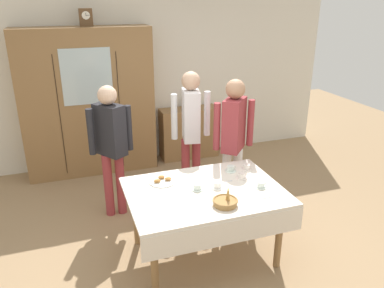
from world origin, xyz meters
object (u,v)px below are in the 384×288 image
at_px(mantel_clock, 86,17).
at_px(bread_basket, 225,202).
at_px(tea_cup_center, 231,169).
at_px(wall_cabinet, 89,103).
at_px(spoon_far_right, 268,197).
at_px(person_by_cabinet, 191,124).
at_px(tea_cup_mid_right, 261,185).
at_px(person_behind_table_left, 111,139).
at_px(dining_table, 206,201).
at_px(person_beside_shelf, 234,134).
at_px(tea_cup_near_left, 247,167).
at_px(spoon_mid_right, 229,181).
at_px(pastry_plate, 162,181).
at_px(tea_cup_front_edge, 242,176).
at_px(tea_cup_far_left, 217,186).
at_px(tea_cup_far_right, 197,187).
at_px(book_stack, 189,105).
at_px(bookshelf_low, 189,133).

bearing_deg(mantel_clock, bread_basket, -72.77).
bearing_deg(tea_cup_center, wall_cabinet, 120.83).
xyz_separation_m(bread_basket, spoon_far_right, (0.45, -0.01, -0.03)).
xyz_separation_m(bread_basket, person_by_cabinet, (0.18, 1.54, 0.26)).
distance_m(tea_cup_mid_right, person_behind_table_left, 1.85).
height_order(dining_table, person_beside_shelf, person_beside_shelf).
relative_size(dining_table, mantel_clock, 6.48).
relative_size(tea_cup_near_left, spoon_mid_right, 1.09).
bearing_deg(pastry_plate, tea_cup_front_edge, -13.05).
bearing_deg(wall_cabinet, tea_cup_front_edge, -60.68).
bearing_deg(person_beside_shelf, tea_cup_mid_right, -95.25).
bearing_deg(tea_cup_far_left, person_behind_table_left, 128.59).
xyz_separation_m(dining_table, wall_cabinet, (-0.90, 2.59, 0.43)).
xyz_separation_m(tea_cup_near_left, person_beside_shelf, (0.03, 0.43, 0.25)).
height_order(mantel_clock, bread_basket, mantel_clock).
bearing_deg(tea_cup_front_edge, mantel_clock, 117.90).
bearing_deg(tea_cup_far_right, tea_cup_mid_right, -14.45).
xyz_separation_m(tea_cup_far_right, tea_cup_center, (0.50, 0.29, 0.00)).
height_order(dining_table, tea_cup_center, tea_cup_center).
xyz_separation_m(mantel_clock, tea_cup_near_left, (1.44, -2.25, -1.52)).
bearing_deg(bread_basket, dining_table, 104.01).
xyz_separation_m(dining_table, spoon_far_right, (0.53, -0.31, 0.11)).
xyz_separation_m(wall_cabinet, tea_cup_front_edge, (1.37, -2.43, -0.30)).
relative_size(pastry_plate, spoon_mid_right, 2.35).
distance_m(mantel_clock, tea_cup_mid_right, 3.38).
bearing_deg(tea_cup_near_left, person_beside_shelf, 86.53).
relative_size(tea_cup_center, bread_basket, 0.54).
distance_m(tea_cup_far_left, person_beside_shelf, 0.92).
relative_size(tea_cup_mid_right, bread_basket, 0.54).
relative_size(book_stack, tea_cup_far_right, 1.51).
bearing_deg(tea_cup_front_edge, spoon_mid_right, -171.16).
relative_size(bookshelf_low, tea_cup_near_left, 7.48).
relative_size(tea_cup_near_left, pastry_plate, 0.46).
relative_size(tea_cup_near_left, bread_basket, 0.54).
bearing_deg(pastry_plate, person_beside_shelf, 22.80).
distance_m(tea_cup_near_left, spoon_mid_right, 0.37).
bearing_deg(pastry_plate, spoon_mid_right, -17.96).
height_order(tea_cup_far_left, pastry_plate, tea_cup_far_left).
bearing_deg(dining_table, tea_cup_front_edge, 18.50).
distance_m(wall_cabinet, bread_basket, 3.06).
height_order(tea_cup_mid_right, tea_cup_near_left, same).
distance_m(spoon_mid_right, person_beside_shelf, 0.77).
xyz_separation_m(dining_table, tea_cup_mid_right, (0.56, -0.09, 0.13)).
distance_m(person_by_cabinet, person_beside_shelf, 0.61).
bearing_deg(person_by_cabinet, tea_cup_near_left, -68.43).
height_order(tea_cup_mid_right, tea_cup_far_right, same).
bearing_deg(tea_cup_far_right, person_by_cabinet, 74.34).
xyz_separation_m(tea_cup_front_edge, spoon_far_right, (0.06, -0.47, -0.02)).
height_order(tea_cup_mid_right, tea_cup_center, same).
bearing_deg(person_behind_table_left, spoon_far_right, -48.79).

